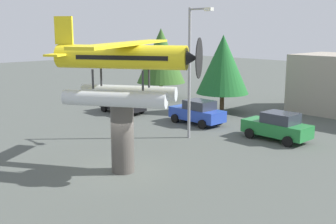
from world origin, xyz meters
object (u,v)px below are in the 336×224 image
at_px(car_near_black, 123,102).
at_px(car_far_green, 277,126).
at_px(streetlight_primary, 192,64).
at_px(tree_east, 223,64).
at_px(display_pedestal, 122,138).
at_px(car_mid_blue, 197,112).
at_px(floatplane_monument, 124,67).
at_px(tree_west, 161,56).

distance_m(car_near_black, car_far_green, 13.59).
height_order(streetlight_primary, tree_east, streetlight_primary).
height_order(car_near_black, car_far_green, same).
xyz_separation_m(display_pedestal, car_mid_blue, (-4.56, 10.27, -0.81)).
xyz_separation_m(floatplane_monument, car_near_black, (-11.69, 8.77, -4.17)).
xyz_separation_m(car_near_black, car_mid_blue, (7.02, 1.43, 0.00)).
bearing_deg(tree_east, streetlight_primary, -63.28).
xyz_separation_m(display_pedestal, car_far_green, (1.90, 10.54, -0.81)).
xyz_separation_m(display_pedestal, tree_west, (-14.57, 15.88, 2.56)).
relative_size(car_mid_blue, car_far_green, 1.00).
distance_m(car_near_black, tree_east, 8.75).
height_order(floatplane_monument, car_far_green, floatplane_monument).
height_order(car_mid_blue, car_far_green, same).
distance_m(car_mid_blue, streetlight_primary, 5.59).
relative_size(car_near_black, car_mid_blue, 1.00).
xyz_separation_m(car_near_black, car_far_green, (13.48, 1.70, 0.00)).
bearing_deg(streetlight_primary, floatplane_monument, -72.36).
bearing_deg(streetlight_primary, tree_west, 144.52).
relative_size(car_mid_blue, tree_west, 0.61).
height_order(display_pedestal, tree_east, tree_east).
bearing_deg(car_near_black, tree_east, -132.20).
height_order(floatplane_monument, car_near_black, floatplane_monument).
xyz_separation_m(car_mid_blue, streetlight_primary, (2.47, -3.29, 3.79)).
xyz_separation_m(display_pedestal, car_near_black, (-11.58, 8.84, -0.81)).
height_order(tree_west, tree_east, tree_west).
relative_size(display_pedestal, streetlight_primary, 0.42).
xyz_separation_m(car_far_green, streetlight_primary, (-3.99, -3.56, 3.79)).
xyz_separation_m(display_pedestal, streetlight_primary, (-2.09, 6.98, 2.98)).
xyz_separation_m(floatplane_monument, streetlight_primary, (-2.20, 6.91, -0.38)).
xyz_separation_m(car_mid_blue, tree_east, (-1.52, 4.64, 3.09)).
distance_m(car_near_black, car_mid_blue, 7.16).
bearing_deg(tree_west, floatplane_monument, -47.11).
height_order(floatplane_monument, streetlight_primary, streetlight_primary).
bearing_deg(car_near_black, streetlight_primary, 168.92).
bearing_deg(display_pedestal, car_near_black, 142.64).
distance_m(floatplane_monument, car_mid_blue, 11.96).
bearing_deg(display_pedestal, floatplane_monument, 33.09).
bearing_deg(car_mid_blue, floatplane_monument, 114.60).
height_order(display_pedestal, tree_west, tree_west).
distance_m(floatplane_monument, car_near_black, 15.19).
distance_m(car_near_black, streetlight_primary, 10.38).
xyz_separation_m(car_far_green, tree_east, (-7.98, 4.37, 3.09)).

